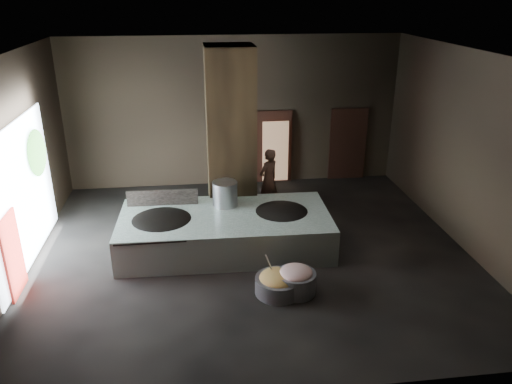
{
  "coord_description": "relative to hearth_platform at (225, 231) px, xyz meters",
  "views": [
    {
      "loc": [
        -1.2,
        -10.26,
        5.75
      ],
      "look_at": [
        0.18,
        0.59,
        1.25
      ],
      "focal_mm": 35.0,
      "sensor_mm": 36.0,
      "label": 1
    }
  ],
  "objects": [
    {
      "name": "hearth_platform",
      "position": [
        0.0,
        0.0,
        0.0
      ],
      "size": [
        4.94,
        2.46,
        0.85
      ],
      "primitive_type": "cube",
      "rotation": [
        0.0,
        0.0,
        -0.02
      ],
      "color": "silver",
      "rests_on": "ground"
    },
    {
      "name": "wok_left",
      "position": [
        -1.45,
        -0.05,
        0.33
      ],
      "size": [
        1.54,
        1.54,
        0.42
      ],
      "primitive_type": "ellipsoid",
      "color": "black",
      "rests_on": "hearth_platform"
    },
    {
      "name": "right_wall",
      "position": [
        5.65,
        -0.26,
        1.83
      ],
      "size": [
        0.1,
        9.0,
        4.5
      ],
      "primitive_type": "cube",
      "color": "black",
      "rests_on": "ground"
    },
    {
      "name": "ladle",
      "position": [
        0.78,
        -1.9,
        0.13
      ],
      "size": [
        0.26,
        0.31,
        0.67
      ],
      "primitive_type": "cylinder",
      "rotation": [
        0.49,
        0.0,
        -0.68
      ],
      "color": "#A7A8AE",
      "rests_on": "veg_basin"
    },
    {
      "name": "left_wall",
      "position": [
        -4.45,
        -0.26,
        1.83
      ],
      "size": [
        0.1,
        9.0,
        4.5
      ],
      "primitive_type": "cube",
      "color": "black",
      "rests_on": "ground"
    },
    {
      "name": "wok_left_rim",
      "position": [
        -1.45,
        -0.05,
        0.4
      ],
      "size": [
        1.57,
        1.57,
        0.05
      ],
      "primitive_type": "cylinder",
      "color": "black",
      "rests_on": "hearth_platform"
    },
    {
      "name": "doorway_near_glow",
      "position": [
        1.84,
        4.0,
        0.63
      ],
      "size": [
        0.8,
        0.04,
        1.9
      ],
      "primitive_type": "cube",
      "color": "#8C6647",
      "rests_on": "ground"
    },
    {
      "name": "ceiling",
      "position": [
        0.6,
        -0.26,
        4.13
      ],
      "size": [
        10.0,
        9.0,
        0.1
      ],
      "primitive_type": "cube",
      "color": "black",
      "rests_on": "back_wall"
    },
    {
      "name": "doorway_far_glow",
      "position": [
        4.46,
        4.36,
        0.63
      ],
      "size": [
        0.86,
        0.04,
        2.03
      ],
      "primitive_type": "cube",
      "color": "#8C6647",
      "rests_on": "ground"
    },
    {
      "name": "tree_silhouette",
      "position": [
        -4.25,
        1.04,
        1.78
      ],
      "size": [
        0.28,
        1.1,
        1.1
      ],
      "primitive_type": "ellipsoid",
      "color": "#194714",
      "rests_on": "left_opening"
    },
    {
      "name": "pavilion_sliver",
      "position": [
        -4.28,
        -1.36,
        0.43
      ],
      "size": [
        0.05,
        0.9,
        1.7
      ],
      "primitive_type": "cube",
      "color": "maroon",
      "rests_on": "ground"
    },
    {
      "name": "platform_cap",
      "position": [
        0.0,
        0.0,
        0.39
      ],
      "size": [
        4.78,
        2.29,
        0.03
      ],
      "primitive_type": "cube",
      "color": "black",
      "rests_on": "hearth_platform"
    },
    {
      "name": "meat_fill",
      "position": [
        1.28,
        -2.07,
        0.03
      ],
      "size": [
        0.67,
        0.67,
        0.26
      ],
      "primitive_type": "ellipsoid",
      "color": "tan",
      "rests_on": "meat_basin"
    },
    {
      "name": "back_wall",
      "position": [
        0.6,
        4.29,
        1.83
      ],
      "size": [
        10.0,
        0.1,
        4.5
      ],
      "primitive_type": "cube",
      "color": "black",
      "rests_on": "ground"
    },
    {
      "name": "doorway_far",
      "position": [
        4.2,
        4.19,
        0.68
      ],
      "size": [
        1.18,
        0.08,
        2.38
      ],
      "primitive_type": "cube",
      "color": "black",
      "rests_on": "ground"
    },
    {
      "name": "splash_guard",
      "position": [
        -1.45,
        0.75,
        0.61
      ],
      "size": [
        1.7,
        0.11,
        0.42
      ],
      "primitive_type": "cube",
      "rotation": [
        0.0,
        0.0,
        -0.02
      ],
      "color": "black",
      "rests_on": "hearth_platform"
    },
    {
      "name": "wok_right_rim",
      "position": [
        1.35,
        0.05,
        0.4
      ],
      "size": [
        1.47,
        1.47,
        0.05
      ],
      "primitive_type": "cylinder",
      "color": "black",
      "rests_on": "hearth_platform"
    },
    {
      "name": "pillar",
      "position": [
        0.3,
        1.64,
        1.83
      ],
      "size": [
        1.2,
        1.2,
        4.5
      ],
      "primitive_type": "cube",
      "color": "black",
      "rests_on": "ground"
    },
    {
      "name": "left_opening",
      "position": [
        -4.35,
        -0.06,
        1.18
      ],
      "size": [
        0.04,
        4.2,
        3.1
      ],
      "primitive_type": "cube",
      "color": "white",
      "rests_on": "ground"
    },
    {
      "name": "doorway_near",
      "position": [
        1.8,
        4.19,
        0.68
      ],
      "size": [
        1.18,
        0.08,
        2.38
      ],
      "primitive_type": "cube",
      "color": "black",
      "rests_on": "ground"
    },
    {
      "name": "stock_pot",
      "position": [
        0.05,
        0.55,
        0.71
      ],
      "size": [
        0.59,
        0.59,
        0.64
      ],
      "primitive_type": "cylinder",
      "color": "#A7A8AE",
      "rests_on": "hearth_platform"
    },
    {
      "name": "meat_basin",
      "position": [
        1.28,
        -2.07,
        -0.2
      ],
      "size": [
        1.01,
        1.01,
        0.44
      ],
      "primitive_type": "cylinder",
      "rotation": [
        0.0,
        0.0,
        -0.3
      ],
      "color": "slate",
      "rests_on": "ground"
    },
    {
      "name": "veg_fill",
      "position": [
        0.93,
        -2.05,
        -0.07
      ],
      "size": [
        0.78,
        0.78,
        0.24
      ],
      "primitive_type": "ellipsoid",
      "color": "#A3AE54",
      "rests_on": "veg_basin"
    },
    {
      "name": "wok_right",
      "position": [
        1.35,
        0.05,
        0.33
      ],
      "size": [
        1.43,
        1.43,
        0.4
      ],
      "primitive_type": "ellipsoid",
      "color": "black",
      "rests_on": "hearth_platform"
    },
    {
      "name": "cook",
      "position": [
        1.33,
        2.02,
        0.46
      ],
      "size": [
        0.76,
        0.72,
        1.76
      ],
      "primitive_type": "imported",
      "rotation": [
        0.0,
        0.0,
        3.79
      ],
      "color": "brown",
      "rests_on": "ground"
    },
    {
      "name": "front_wall",
      "position": [
        0.6,
        -4.81,
        1.83
      ],
      "size": [
        10.0,
        0.1,
        4.5
      ],
      "primitive_type": "cube",
      "color": "black",
      "rests_on": "ground"
    },
    {
      "name": "floor",
      "position": [
        0.6,
        -0.26,
        -0.47
      ],
      "size": [
        10.0,
        9.0,
        0.1
      ],
      "primitive_type": "cube",
      "color": "black",
      "rests_on": "ground"
    },
    {
      "name": "veg_basin",
      "position": [
        0.93,
        -2.05,
        -0.25
      ],
      "size": [
        1.15,
        1.15,
        0.35
      ],
      "primitive_type": "cylinder",
      "rotation": [
        0.0,
        0.0,
        -0.25
      ],
      "color": "slate",
      "rests_on": "ground"
    }
  ]
}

